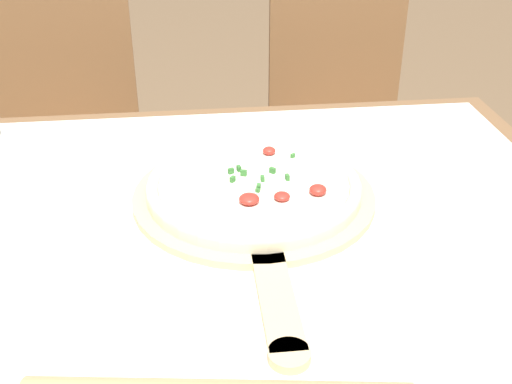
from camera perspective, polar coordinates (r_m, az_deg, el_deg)
name	(u,v)px	position (r m, az deg, el deg)	size (l,w,h in m)	color
dining_table	(233,303)	(0.99, -2.07, -9.84)	(1.19, 1.05, 0.74)	brown
towel_cloth	(232,246)	(0.92, -2.18, -4.84)	(1.11, 0.97, 0.00)	silver
pizza_peel	(255,202)	(1.01, -0.07, -0.89)	(0.39, 0.58, 0.01)	#D6B784
pizza	(254,186)	(1.02, -0.17, 0.58)	(0.34, 0.34, 0.03)	beige
chair_left	(71,137)	(1.85, -16.13, 4.74)	(0.43, 0.43, 0.89)	brown
chair_right	(337,124)	(1.87, 7.17, 5.99)	(0.42, 0.42, 0.89)	brown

